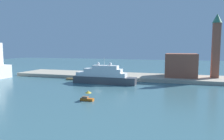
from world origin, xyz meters
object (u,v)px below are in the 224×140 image
harbor_building (181,65)px  person_figure (99,73)px  work_barge (72,79)px  bell_tower (216,44)px  small_motorboat (87,97)px  parked_car (92,73)px  large_yacht (103,76)px  mooring_bollard (120,76)px

harbor_building → person_figure: size_ratio=8.44×
work_barge → bell_tower: (66.05, 16.38, 17.15)m
harbor_building → small_motorboat: bearing=-117.5°
bell_tower → parked_car: size_ratio=6.85×
large_yacht → parked_car: bearing=127.4°
parked_car → person_figure: (4.00, -0.22, 0.17)m
harbor_building → parked_car: 45.78m
work_barge → bell_tower: size_ratio=0.18×
small_motorboat → harbor_building: harbor_building is taller
bell_tower → harbor_building: bearing=179.6°
large_yacht → person_figure: large_yacht is taller
harbor_building → mooring_bollard: (-27.65, -11.30, -5.16)m
harbor_building → mooring_bollard: size_ratio=17.12×
harbor_building → person_figure: harbor_building is taller
small_motorboat → mooring_bollard: bearing=91.1°
work_barge → harbor_building: harbor_building is taller
parked_car → person_figure: 4.01m
small_motorboat → harbor_building: bearing=62.5°
large_yacht → harbor_building: bearing=33.5°
harbor_building → bell_tower: 18.20m
small_motorboat → parked_car: 50.03m
work_barge → mooring_bollard: (23.40, 5.18, 1.68)m
harbor_building → parked_car: harbor_building is taller
large_yacht → person_figure: bearing=118.0°
harbor_building → parked_car: bearing=-173.7°
small_motorboat → mooring_bollard: size_ratio=4.59×
small_motorboat → parked_car: size_ratio=0.93×
large_yacht → mooring_bollard: bearing=64.5°
work_barge → person_figure: (9.81, 11.23, 2.07)m
work_barge → mooring_bollard: size_ratio=5.95×
mooring_bollard → parked_car: bearing=160.4°
work_barge → person_figure: size_ratio=2.93×
parked_car → mooring_bollard: bearing=-19.6°
small_motorboat → mooring_bollard: small_motorboat is taller
small_motorboat → mooring_bollard: (-0.76, 40.26, 0.91)m
parked_car → mooring_bollard: size_ratio=4.94×
person_figure → bell_tower: bearing=5.2°
work_barge → large_yacht: bearing=-15.4°
person_figure → harbor_building: bearing=7.3°
bell_tower → person_figure: bearing=-174.8°
work_barge → parked_car: parked_car is taller
bell_tower → mooring_bollard: size_ratio=33.89×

